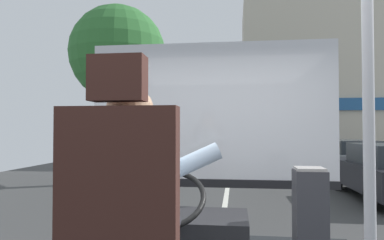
{
  "coord_description": "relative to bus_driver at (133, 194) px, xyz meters",
  "views": [
    {
      "loc": [
        0.25,
        -1.97,
        1.67
      ],
      "look_at": [
        -0.13,
        1.04,
        1.76
      ],
      "focal_mm": 32.9,
      "sensor_mm": 36.0,
      "label": 1
    }
  ],
  "objects": [
    {
      "name": "ground",
      "position": [
        0.21,
        9.22,
        -1.41
      ],
      "size": [
        18.0,
        44.0,
        0.06
      ],
      "color": "#383838"
    },
    {
      "name": "bus_driver",
      "position": [
        0.0,
        0.0,
        0.0
      ],
      "size": [
        0.8,
        0.57,
        0.76
      ],
      "color": "#282833",
      "rests_on": "driver_seat"
    },
    {
      "name": "steering_console",
      "position": [
        0.0,
        1.13,
        -0.54
      ],
      "size": [
        1.1,
        0.99,
        0.78
      ],
      "color": "black",
      "rests_on": "bus_floor"
    },
    {
      "name": "handrail_pole",
      "position": [
        0.98,
        -0.1,
        0.2
      ],
      "size": [
        0.04,
        0.04,
        1.92
      ],
      "color": "#B7B7BC",
      "rests_on": "bus_floor"
    },
    {
      "name": "fare_box",
      "position": [
        0.98,
        1.05,
        -0.37
      ],
      "size": [
        0.22,
        0.22,
        0.78
      ],
      "color": "#333338",
      "rests_on": "bus_floor"
    },
    {
      "name": "windshield_panel",
      "position": [
        0.21,
        2.04,
        0.28
      ],
      "size": [
        2.5,
        0.08,
        1.48
      ],
      "color": "silver"
    },
    {
      "name": "street_tree",
      "position": [
        -3.23,
        9.09,
        2.67
      ],
      "size": [
        3.0,
        3.0,
        5.58
      ],
      "color": "#4C3828",
      "rests_on": "ground"
    },
    {
      "name": "shop_building",
      "position": [
        5.94,
        18.57,
        2.81
      ],
      "size": [
        10.13,
        4.29,
        8.39
      ],
      "color": "#BCB29E",
      "rests_on": "ground"
    },
    {
      "name": "parked_car_charcoal",
      "position": [
        4.64,
        12.1,
        -0.72
      ],
      "size": [
        1.78,
        4.43,
        1.29
      ],
      "color": "#474C51",
      "rests_on": "ground"
    },
    {
      "name": "parked_car_blue",
      "position": [
        4.59,
        17.9,
        -0.64
      ],
      "size": [
        1.94,
        3.87,
        1.45
      ],
      "color": "navy",
      "rests_on": "ground"
    },
    {
      "name": "parked_car_red",
      "position": [
        4.43,
        22.75,
        -0.64
      ],
      "size": [
        1.89,
        3.97,
        1.45
      ],
      "color": "maroon",
      "rests_on": "ground"
    }
  ]
}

